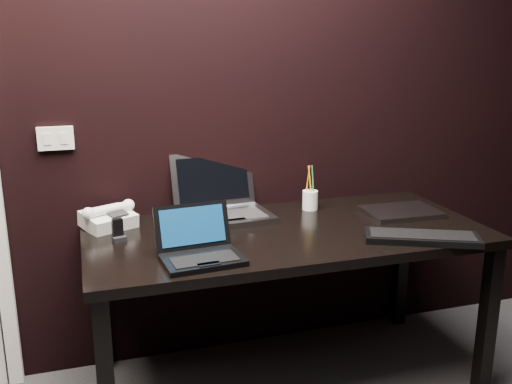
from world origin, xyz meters
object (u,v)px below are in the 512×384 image
object	(u,v)px
desk	(287,246)
pen_cup	(310,199)
silver_laptop	(222,206)
mobile_phone	(118,232)
closed_laptop	(401,212)
netbook	(200,249)
ext_keyboard	(422,237)
desk_phone	(109,218)

from	to	relation	value
desk	pen_cup	distance (m)	0.35
pen_cup	silver_laptop	bearing A→B (deg)	179.09
mobile_phone	desk	bearing A→B (deg)	-6.15
silver_laptop	closed_laptop	xyz separation A→B (m)	(0.81, -0.21, -0.04)
netbook	pen_cup	xyz separation A→B (m)	(0.64, 0.47, 0.01)
ext_keyboard	pen_cup	bearing A→B (deg)	115.92
desk_phone	ext_keyboard	bearing A→B (deg)	-24.61
desk	silver_laptop	world-z (taller)	silver_laptop
netbook	silver_laptop	world-z (taller)	silver_laptop
silver_laptop	desk_phone	world-z (taller)	silver_laptop
pen_cup	desk_phone	bearing A→B (deg)	179.57
desk	netbook	bearing A→B (deg)	-152.41
closed_laptop	desk_phone	distance (m)	1.33
mobile_phone	pen_cup	world-z (taller)	pen_cup
netbook	mobile_phone	xyz separation A→B (m)	(-0.27, 0.30, -0.00)
desk_phone	pen_cup	size ratio (longest dim) A/B	1.20
desk	silver_laptop	distance (m)	0.36
desk	ext_keyboard	bearing A→B (deg)	-31.88
mobile_phone	pen_cup	size ratio (longest dim) A/B	0.42
closed_laptop	silver_laptop	bearing A→B (deg)	165.45
ext_keyboard	closed_laptop	bearing A→B (deg)	72.09
desk_phone	pen_cup	xyz separation A→B (m)	(0.94, -0.01, 0.01)
netbook	ext_keyboard	distance (m)	0.91
silver_laptop	ext_keyboard	distance (m)	0.89
closed_laptop	netbook	bearing A→B (deg)	-165.09
silver_laptop	ext_keyboard	world-z (taller)	silver_laptop
netbook	desk	bearing A→B (deg)	27.59
silver_laptop	desk	bearing A→B (deg)	-49.07
desk	pen_cup	bearing A→B (deg)	49.80
netbook	pen_cup	distance (m)	0.79
netbook	closed_laptop	distance (m)	1.05
ext_keyboard	mobile_phone	size ratio (longest dim) A/B	5.29
desk	closed_laptop	xyz separation A→B (m)	(0.59, 0.05, 0.09)
netbook	closed_laptop	world-z (taller)	netbook
netbook	desk_phone	size ratio (longest dim) A/B	1.20
pen_cup	desk	bearing A→B (deg)	-130.20
silver_laptop	pen_cup	distance (m)	0.43
netbook	desk_phone	distance (m)	0.57
desk	mobile_phone	world-z (taller)	mobile_phone
closed_laptop	mobile_phone	world-z (taller)	mobile_phone
netbook	ext_keyboard	bearing A→B (deg)	-4.54
desk	closed_laptop	distance (m)	0.59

